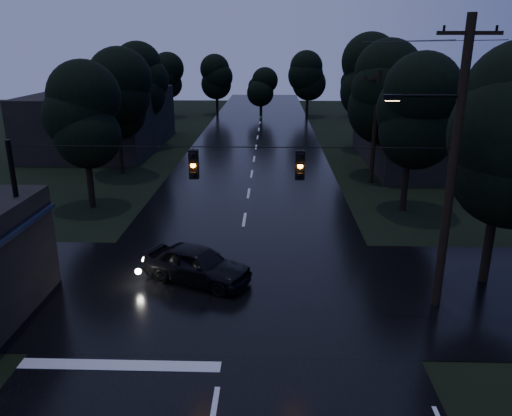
{
  "coord_description": "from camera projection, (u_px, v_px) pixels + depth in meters",
  "views": [
    {
      "loc": [
        1.43,
        -5.44,
        9.08
      ],
      "look_at": [
        0.79,
        14.86,
        2.39
      ],
      "focal_mm": 35.0,
      "sensor_mm": 36.0,
      "label": 1
    }
  ],
  "objects": [
    {
      "name": "main_road",
      "position": [
        252.0,
        174.0,
        36.52
      ],
      "size": [
        12.0,
        120.0,
        0.02
      ],
      "primitive_type": "cube",
      "color": "black",
      "rests_on": "ground"
    },
    {
      "name": "cross_street",
      "position": [
        233.0,
        289.0,
        19.44
      ],
      "size": [
        60.0,
        9.0,
        0.02
      ],
      "primitive_type": "cube",
      "color": "black",
      "rests_on": "ground"
    },
    {
      "name": "building_far_right",
      "position": [
        431.0,
        136.0,
        39.21
      ],
      "size": [
        10.0,
        14.0,
        4.4
      ],
      "primitive_type": "cube",
      "color": "black",
      "rests_on": "ground"
    },
    {
      "name": "building_far_left",
      "position": [
        103.0,
        119.0,
        45.65
      ],
      "size": [
        10.0,
        16.0,
        5.0
      ],
      "primitive_type": "cube",
      "color": "black",
      "rests_on": "ground"
    },
    {
      "name": "utility_pole_main",
      "position": [
        450.0,
        164.0,
        16.62
      ],
      "size": [
        3.5,
        0.3,
        10.0
      ],
      "color": "black",
      "rests_on": "ground"
    },
    {
      "name": "utility_pole_far",
      "position": [
        375.0,
        126.0,
        33.16
      ],
      "size": [
        2.0,
        0.3,
        7.5
      ],
      "color": "black",
      "rests_on": "ground"
    },
    {
      "name": "anchor_pole_left",
      "position": [
        20.0,
        223.0,
        17.77
      ],
      "size": [
        0.18,
        0.18,
        6.0
      ],
      "primitive_type": "cylinder",
      "color": "black",
      "rests_on": "ground"
    },
    {
      "name": "span_signals",
      "position": [
        245.0,
        163.0,
        16.82
      ],
      "size": [
        15.0,
        0.37,
        1.12
      ],
      "color": "black",
      "rests_on": "ground"
    },
    {
      "name": "tree_corner_near",
      "position": [
        506.0,
        133.0,
        18.21
      ],
      "size": [
        4.48,
        4.48,
        9.44
      ],
      "color": "black",
      "rests_on": "ground"
    },
    {
      "name": "tree_left_a",
      "position": [
        83.0,
        117.0,
        27.56
      ],
      "size": [
        3.92,
        3.92,
        8.26
      ],
      "color": "black",
      "rests_on": "ground"
    },
    {
      "name": "tree_left_b",
      "position": [
        115.0,
        96.0,
        35.05
      ],
      "size": [
        4.2,
        4.2,
        8.85
      ],
      "color": "black",
      "rests_on": "ground"
    },
    {
      "name": "tree_left_c",
      "position": [
        142.0,
        80.0,
        44.44
      ],
      "size": [
        4.48,
        4.48,
        9.44
      ],
      "color": "black",
      "rests_on": "ground"
    },
    {
      "name": "tree_right_a",
      "position": [
        412.0,
        111.0,
        26.9
      ],
      "size": [
        4.2,
        4.2,
        8.85
      ],
      "color": "black",
      "rests_on": "ground"
    },
    {
      "name": "tree_right_b",
      "position": [
        390.0,
        91.0,
        34.36
      ],
      "size": [
        4.48,
        4.48,
        9.44
      ],
      "color": "black",
      "rests_on": "ground"
    },
    {
      "name": "tree_right_c",
      "position": [
        372.0,
        76.0,
        43.72
      ],
      "size": [
        4.76,
        4.76,
        10.03
      ],
      "color": "black",
      "rests_on": "ground"
    },
    {
      "name": "car",
      "position": [
        197.0,
        264.0,
        19.83
      ],
      "size": [
        4.76,
        3.39,
        1.5
      ],
      "primitive_type": "imported",
      "rotation": [
        0.0,
        0.0,
        1.16
      ],
      "color": "black",
      "rests_on": "ground"
    }
  ]
}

